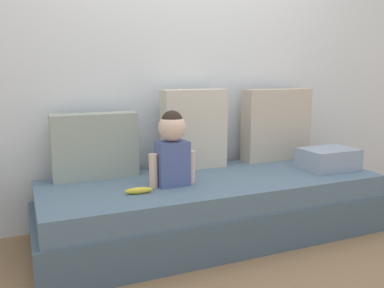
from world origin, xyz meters
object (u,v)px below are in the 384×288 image
at_px(couch, 213,207).
at_px(throw_pillow_center, 194,129).
at_px(throw_pillow_left, 95,146).
at_px(banana, 139,190).
at_px(toddler, 172,146).
at_px(throw_pillow_right, 276,125).
at_px(folded_blanket, 329,159).

relative_size(couch, throw_pillow_center, 4.02).
relative_size(throw_pillow_left, banana, 3.37).
relative_size(toddler, banana, 2.85).
distance_m(throw_pillow_right, folded_blanket, 0.52).
xyz_separation_m(couch, folded_blanket, (0.91, -0.11, 0.29)).
height_order(throw_pillow_center, folded_blanket, throw_pillow_center).
distance_m(throw_pillow_left, throw_pillow_right, 1.47).
bearing_deg(throw_pillow_right, throw_pillow_left, 180.00).
bearing_deg(throw_pillow_center, toddler, -129.54).
xyz_separation_m(throw_pillow_right, folded_blanket, (0.17, -0.44, -0.21)).
relative_size(throw_pillow_right, banana, 3.41).
height_order(throw_pillow_left, folded_blanket, throw_pillow_left).
relative_size(throw_pillow_center, banana, 3.47).
xyz_separation_m(throw_pillow_right, toddler, (-1.05, -0.38, -0.03)).
xyz_separation_m(throw_pillow_left, banana, (0.17, -0.48, -0.20)).
bearing_deg(throw_pillow_right, throw_pillow_center, 180.00).
bearing_deg(banana, throw_pillow_left, 109.54).
relative_size(throw_pillow_center, folded_blanket, 1.48).
bearing_deg(throw_pillow_center, throw_pillow_left, 180.00).
xyz_separation_m(throw_pillow_left, folded_blanket, (1.64, -0.44, -0.14)).
bearing_deg(throw_pillow_left, throw_pillow_center, 0.00).
distance_m(couch, folded_blanket, 0.96).
xyz_separation_m(throw_pillow_right, banana, (-1.30, -0.48, -0.27)).
relative_size(couch, throw_pillow_left, 4.14).
xyz_separation_m(couch, throw_pillow_left, (-0.74, 0.33, 0.43)).
height_order(throw_pillow_center, throw_pillow_right, throw_pillow_center).
height_order(throw_pillow_center, banana, throw_pillow_center).
bearing_deg(folded_blanket, throw_pillow_center, 154.02).
distance_m(throw_pillow_left, banana, 0.54).
xyz_separation_m(couch, toddler, (-0.31, -0.05, 0.47)).
height_order(toddler, banana, toddler).
height_order(couch, throw_pillow_left, throw_pillow_left).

